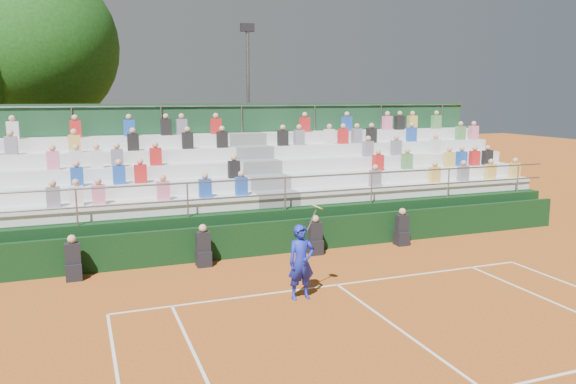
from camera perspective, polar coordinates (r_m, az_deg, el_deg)
name	(u,v)px	position (r m, az deg, el deg)	size (l,w,h in m)	color
ground	(337,285)	(14.27, 5.03, -9.39)	(90.00, 90.00, 0.00)	#A7541B
courtside_wall	(292,236)	(16.95, 0.36, -4.50)	(20.00, 0.15, 1.00)	black
line_officials	(258,244)	(16.16, -3.06, -5.31)	(10.13, 0.40, 1.19)	black
grandstand	(259,199)	(19.82, -2.98, -0.72)	(20.00, 5.20, 4.40)	black
tennis_player	(301,262)	(13.06, 1.37, -7.11)	(0.85, 0.42, 2.22)	#1622AA
tree_east	(32,46)	(26.42, -24.57, 13.36)	(7.06, 7.06, 10.27)	#392414
floodlight_mast	(248,98)	(25.63, -4.07, 9.51)	(0.60, 0.25, 7.82)	gray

